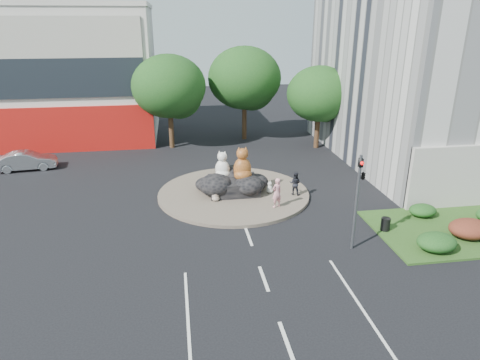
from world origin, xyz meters
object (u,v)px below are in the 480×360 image
Objects in this scene: cat_tabby at (242,163)px; litter_bin at (385,224)px; pedestrian_pink at (277,193)px; kitten_white at (270,187)px; cat_white at (222,164)px; kitten_calico at (215,194)px; pedestrian_dark at (295,183)px; parked_car at (27,161)px.

cat_tabby is 3.10× the size of litter_bin.
litter_bin is (6.92, -6.47, -1.74)m from cat_tabby.
litter_bin is at bearing 119.11° from pedestrian_pink.
pedestrian_pink is 2.60× the size of litter_bin.
pedestrian_pink is (-0.08, -2.32, 0.53)m from kitten_white.
cat_white reaches higher than kitten_calico.
cat_white is 2.23m from kitten_calico.
cat_tabby is at bearing 119.99° from kitten_white.
pedestrian_dark is (5.23, 0.21, 0.31)m from kitten_calico.
kitten_calico is 0.49× the size of pedestrian_pink.
cat_white is 4.92m from pedestrian_dark.
litter_bin is (5.15, -6.08, -0.13)m from kitten_white.
litter_bin is at bearing -15.33° from cat_white.
cat_tabby reaches higher than kitten_calico.
parked_car is (-14.48, 7.10, -1.32)m from cat_white.
pedestrian_pink reaches higher than kitten_calico.
pedestrian_pink is at bearing -22.23° from cat_white.
pedestrian_pink is at bearing -127.46° from parked_car.
pedestrian_pink is 2.42m from pedestrian_dark.
pedestrian_dark is (4.59, -1.42, -1.07)m from cat_white.
cat_tabby reaches higher than pedestrian_dark.
cat_white is at bearing 11.78° from pedestrian_dark.
cat_white is 1.00× the size of pedestrian_pink.
kitten_white is (3.03, -0.86, -1.43)m from cat_white.
cat_white reaches higher than parked_car.
cat_white is 2.29× the size of kitten_white.
pedestrian_dark is at bearing 7.83° from cat_white.
pedestrian_dark is at bearing -158.11° from pedestrian_pink.
cat_tabby is 2.72m from kitten_calico.
pedestrian_pink reaches higher than litter_bin.
kitten_calico is at bearing -147.52° from cat_tabby.
cat_white reaches higher than pedestrian_dark.
cat_white is at bearing 160.72° from cat_tabby.
pedestrian_pink is 20.24m from parked_car.
cat_white is at bearing -123.04° from parked_car.
cat_tabby is 2.43× the size of kitten_calico.
kitten_calico is at bearing 144.36° from kitten_white.
pedestrian_pink is (2.95, -3.18, -0.90)m from cat_white.
kitten_white is at bearing -117.30° from pedestrian_pink.
cat_tabby is at bearing 13.04° from pedestrian_dark.
cat_white is 0.84× the size of cat_tabby.
parked_car is (-13.83, 8.73, 0.06)m from kitten_calico.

